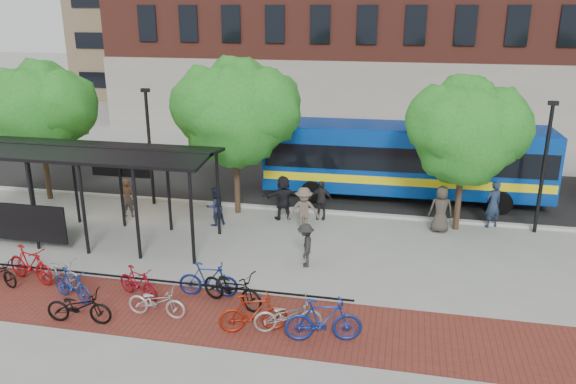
% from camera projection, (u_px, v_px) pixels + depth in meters
% --- Properties ---
extents(ground, '(160.00, 160.00, 0.00)m').
position_uv_depth(ground, '(291.00, 249.00, 20.39)').
color(ground, '#9E9E99').
rests_on(ground, ground).
extents(asphalt_street, '(160.00, 8.00, 0.01)m').
position_uv_depth(asphalt_street, '(323.00, 184.00, 27.82)').
color(asphalt_street, black).
rests_on(asphalt_street, ground).
extents(curb, '(160.00, 0.25, 0.12)m').
position_uv_depth(curb, '(310.00, 210.00, 24.08)').
color(curb, '#B7B7B2').
rests_on(curb, ground).
extents(brick_strip, '(24.00, 3.00, 0.01)m').
position_uv_depth(brick_strip, '(188.00, 313.00, 16.14)').
color(brick_strip, maroon).
rests_on(brick_strip, ground).
extents(bike_rack_rail, '(12.00, 0.05, 0.95)m').
position_uv_depth(bike_rack_rail, '(159.00, 294.00, 17.23)').
color(bike_rack_rail, black).
rests_on(bike_rack_rail, ground).
extents(bus_shelter, '(10.60, 3.07, 3.60)m').
position_uv_depth(bus_shelter, '(72.00, 161.00, 20.61)').
color(bus_shelter, black).
rests_on(bus_shelter, ground).
extents(tree_a, '(4.90, 4.00, 6.18)m').
position_uv_depth(tree_a, '(40.00, 106.00, 24.52)').
color(tree_a, '#382619').
rests_on(tree_a, ground).
extents(tree_b, '(5.15, 4.20, 6.47)m').
position_uv_depth(tree_b, '(237.00, 109.00, 22.67)').
color(tree_b, '#382619').
rests_on(tree_b, ground).
extents(tree_c, '(4.66, 3.80, 5.92)m').
position_uv_depth(tree_c, '(468.00, 128.00, 21.02)').
color(tree_c, '#382619').
rests_on(tree_c, ground).
extents(lamp_post_left, '(0.35, 0.20, 5.12)m').
position_uv_depth(lamp_post_left, '(149.00, 144.00, 24.25)').
color(lamp_post_left, black).
rests_on(lamp_post_left, ground).
extents(lamp_post_right, '(0.35, 0.20, 5.12)m').
position_uv_depth(lamp_post_right, '(544.00, 164.00, 21.09)').
color(lamp_post_right, black).
rests_on(lamp_post_right, ground).
extents(bus, '(12.63, 3.24, 3.39)m').
position_uv_depth(bus, '(405.00, 157.00, 25.20)').
color(bus, '#08399E').
rests_on(bus, ground).
extents(bike_1, '(2.05, 1.10, 1.19)m').
position_uv_depth(bike_1, '(30.00, 264.00, 17.84)').
color(bike_1, '#A00E12').
rests_on(bike_1, ground).
extents(bike_2, '(1.84, 1.08, 0.91)m').
position_uv_depth(bike_2, '(60.00, 271.00, 17.66)').
color(bike_2, '#B2B3B5').
rests_on(bike_2, ground).
extents(bike_3, '(1.71, 1.05, 1.00)m').
position_uv_depth(bike_3, '(72.00, 285.00, 16.70)').
color(bike_3, navy).
rests_on(bike_3, ground).
extents(bike_4, '(1.92, 0.82, 0.98)m').
position_uv_depth(bike_4, '(79.00, 307.00, 15.51)').
color(bike_4, black).
rests_on(bike_4, ground).
extents(bike_5, '(1.69, 1.05, 0.98)m').
position_uv_depth(bike_5, '(138.00, 283.00, 16.86)').
color(bike_5, maroon).
rests_on(bike_5, ground).
extents(bike_6, '(1.75, 0.65, 0.91)m').
position_uv_depth(bike_6, '(157.00, 302.00, 15.85)').
color(bike_6, '#BCBCBF').
rests_on(bike_6, ground).
extents(bike_7, '(1.87, 0.69, 1.10)m').
position_uv_depth(bike_7, '(208.00, 280.00, 16.93)').
color(bike_7, navy).
rests_on(bike_7, ground).
extents(bike_8, '(2.28, 1.49, 1.13)m').
position_uv_depth(bike_8, '(232.00, 288.00, 16.40)').
color(bike_8, black).
rests_on(bike_8, ground).
extents(bike_9, '(1.94, 1.10, 1.12)m').
position_uv_depth(bike_9, '(253.00, 313.00, 15.06)').
color(bike_9, maroon).
rests_on(bike_9, ground).
extents(bike_10, '(1.96, 1.12, 0.97)m').
position_uv_depth(bike_10, '(288.00, 315.00, 15.09)').
color(bike_10, '#9D9EA0').
rests_on(bike_10, ground).
extents(bike_11, '(2.12, 1.01, 1.23)m').
position_uv_depth(bike_11, '(323.00, 320.00, 14.61)').
color(bike_11, navy).
rests_on(bike_11, ground).
extents(pedestrian_1, '(0.67, 0.50, 1.66)m').
position_uv_depth(pedestrian_1, '(127.00, 198.00, 23.28)').
color(pedestrian_1, '#463C38').
rests_on(pedestrian_1, ground).
extents(pedestrian_2, '(0.97, 0.97, 1.58)m').
position_uv_depth(pedestrian_2, '(215.00, 206.00, 22.42)').
color(pedestrian_2, '#222C4F').
rests_on(pedestrian_2, ground).
extents(pedestrian_3, '(1.33, 0.94, 1.86)m').
position_uv_depth(pedestrian_3, '(304.00, 211.00, 21.54)').
color(pedestrian_3, brown).
rests_on(pedestrian_3, ground).
extents(pedestrian_4, '(0.99, 0.47, 1.64)m').
position_uv_depth(pedestrian_4, '(321.00, 200.00, 23.07)').
color(pedestrian_4, '#252525').
rests_on(pedestrian_4, ground).
extents(pedestrian_5, '(1.79, 1.23, 1.85)m').
position_uv_depth(pedestrian_5, '(283.00, 198.00, 23.03)').
color(pedestrian_5, black).
rests_on(pedestrian_5, ground).
extents(pedestrian_6, '(0.97, 0.70, 1.85)m').
position_uv_depth(pedestrian_6, '(441.00, 209.00, 21.72)').
color(pedestrian_6, '#3C3730').
rests_on(pedestrian_6, ground).
extents(pedestrian_7, '(0.84, 0.76, 1.92)m').
position_uv_depth(pedestrian_7, '(493.00, 204.00, 22.16)').
color(pedestrian_7, '#1F2D49').
rests_on(pedestrian_7, ground).
extents(pedestrian_9, '(0.71, 1.06, 1.52)m').
position_uv_depth(pedestrian_9, '(306.00, 245.00, 18.85)').
color(pedestrian_9, black).
rests_on(pedestrian_9, ground).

